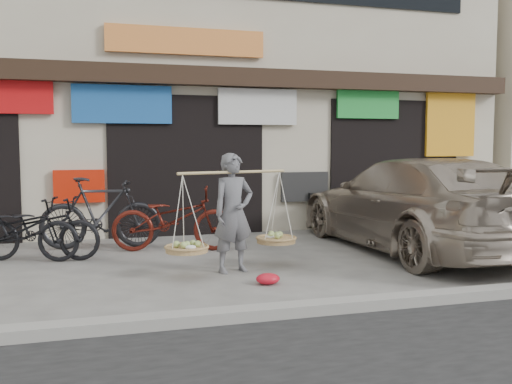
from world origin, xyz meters
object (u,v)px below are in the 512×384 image
object	(u,v)px
bike_0	(18,230)
bike_1	(101,213)
bike_3	(39,229)
suv	(414,204)
bike_2	(174,219)
street_vendor	(233,217)

from	to	relation	value
bike_0	bike_1	size ratio (longest dim) A/B	0.91
bike_1	bike_3	distance (m)	1.20
bike_3	suv	distance (m)	5.99
bike_2	bike_3	bearing A→B (deg)	108.30
bike_2	suv	bearing A→B (deg)	-93.15
bike_0	bike_3	bearing A→B (deg)	-74.34
bike_0	bike_2	world-z (taller)	bike_2
bike_1	suv	distance (m)	5.26
street_vendor	suv	world-z (taller)	street_vendor
bike_1	street_vendor	bearing A→B (deg)	-137.22
bike_1	bike_2	xyz separation A→B (m)	(1.15, -0.54, -0.07)
bike_2	bike_1	bearing A→B (deg)	77.32
street_vendor	bike_2	size ratio (longest dim) A/B	0.95
bike_0	suv	size ratio (longest dim) A/B	0.34
bike_2	bike_3	size ratio (longest dim) A/B	1.10
street_vendor	bike_3	xyz separation A→B (m)	(-2.64, 1.58, -0.27)
bike_1	suv	world-z (taller)	suv
street_vendor	bike_2	world-z (taller)	street_vendor
bike_1	suv	bearing A→B (deg)	-101.58
bike_2	suv	distance (m)	4.00
bike_0	bike_1	xyz separation A→B (m)	(1.22, 0.75, 0.12)
bike_2	suv	xyz separation A→B (m)	(3.85, -1.08, 0.24)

